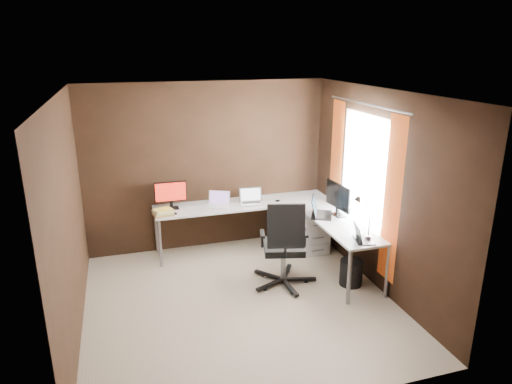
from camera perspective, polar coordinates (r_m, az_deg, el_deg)
room at (r=5.30m, az=1.17°, el=-0.79°), size 3.60×3.60×2.50m
desk at (r=6.52m, az=2.67°, el=-2.77°), size 2.65×2.25×0.73m
drawer_pedestal at (r=6.96m, az=6.89°, el=-4.87°), size 0.42×0.50×0.60m
monitor_left at (r=6.63m, az=-10.62°, el=-0.18°), size 0.46×0.13×0.40m
monitor_right at (r=6.33m, az=10.23°, el=-0.69°), size 0.16×0.56×0.46m
laptop_white at (r=6.70m, az=-4.68°, el=-1.35°), size 0.38×0.33×0.21m
laptop_silver at (r=6.79m, az=-0.61°, el=-1.01°), size 0.36×0.28×0.22m
laptop_black_big at (r=6.36m, az=7.88°, el=-2.44°), size 0.43×0.48×0.26m
laptop_black_small at (r=5.65m, az=13.09°, el=-5.51°), size 0.28×0.34×0.20m
book_stack at (r=6.44m, az=-11.53°, el=-2.50°), size 0.31×0.27×0.09m
mouse_left at (r=6.44m, az=-10.17°, el=-2.68°), size 0.10×0.08×0.03m
mouse_corner at (r=6.87m, az=2.71°, el=-1.10°), size 0.08×0.06×0.03m
desk_lamp at (r=5.60m, az=13.18°, el=-2.55°), size 0.18×0.21×0.53m
office_chair at (r=5.92m, az=3.48°, el=-8.54°), size 0.66×0.68×1.17m
wastebasket at (r=6.12m, az=11.80°, el=-9.82°), size 0.30×0.30×0.34m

